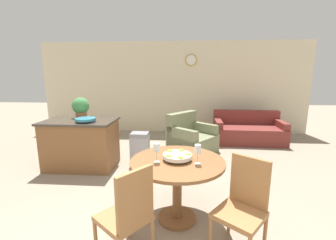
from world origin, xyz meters
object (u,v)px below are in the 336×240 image
(fruit_bowl, at_px, (178,156))
(dining_table, at_px, (177,174))
(kitchen_island, at_px, (82,144))
(armchair, at_px, (191,139))
(couch, at_px, (248,131))
(teal_bowl, at_px, (86,119))
(dining_chair_near_right, at_px, (243,203))
(dining_chair_near_left, at_px, (128,212))
(wine_glass_right, at_px, (198,150))
(trash_bin, at_px, (140,148))
(potted_plant, at_px, (81,107))
(wine_glass_left, at_px, (157,148))

(fruit_bowl, bearing_deg, dining_table, 146.75)
(kitchen_island, height_order, armchair, kitchen_island)
(fruit_bowl, relative_size, couch, 0.19)
(teal_bowl, bearing_deg, dining_chair_near_right, -36.78)
(dining_chair_near_left, distance_m, wine_glass_right, 0.96)
(fruit_bowl, height_order, trash_bin, fruit_bowl)
(fruit_bowl, bearing_deg, teal_bowl, 141.68)
(potted_plant, relative_size, couch, 0.23)
(dining_table, relative_size, dining_chair_near_left, 1.16)
(wine_glass_left, relative_size, armchair, 0.18)
(teal_bowl, distance_m, trash_bin, 1.16)
(dining_chair_near_left, bearing_deg, teal_bowl, 70.72)
(dining_chair_near_left, relative_size, kitchen_island, 0.73)
(teal_bowl, bearing_deg, wine_glass_right, -36.78)
(dining_chair_near_right, height_order, potted_plant, potted_plant)
(dining_table, bearing_deg, teal_bowl, 141.68)
(kitchen_island, distance_m, trash_bin, 1.11)
(wine_glass_right, bearing_deg, armchair, 89.90)
(trash_bin, bearing_deg, wine_glass_left, -72.60)
(fruit_bowl, bearing_deg, trash_bin, 114.86)
(fruit_bowl, height_order, potted_plant, potted_plant)
(dining_table, distance_m, teal_bowl, 2.17)
(dining_chair_near_left, bearing_deg, armchair, 26.78)
(trash_bin, bearing_deg, teal_bowl, -156.72)
(fruit_bowl, bearing_deg, dining_chair_near_right, -32.60)
(wine_glass_left, height_order, wine_glass_right, same)
(dining_chair_near_right, height_order, armchair, dining_chair_near_right)
(fruit_bowl, bearing_deg, kitchen_island, 141.60)
(dining_chair_near_right, height_order, wine_glass_left, wine_glass_left)
(wine_glass_right, bearing_deg, teal_bowl, 143.22)
(dining_chair_near_left, bearing_deg, kitchen_island, 72.38)
(wine_glass_right, relative_size, trash_bin, 0.35)
(fruit_bowl, height_order, wine_glass_left, wine_glass_left)
(couch, xyz_separation_m, armchair, (-1.51, -0.90, 0.02))
(dining_chair_near_left, relative_size, potted_plant, 2.40)
(fruit_bowl, height_order, teal_bowl, teal_bowl)
(wine_glass_right, bearing_deg, kitchen_island, 143.00)
(dining_chair_near_right, relative_size, trash_bin, 1.51)
(wine_glass_right, xyz_separation_m, kitchen_island, (-2.09, 1.57, -0.47))
(dining_table, bearing_deg, wine_glass_left, -160.70)
(dining_chair_near_right, xyz_separation_m, couch, (1.08, 3.83, -0.23))
(wine_glass_right, relative_size, potted_plant, 0.56)
(dining_table, distance_m, trash_bin, 1.91)
(dining_chair_near_right, relative_size, armchair, 0.77)
(dining_table, relative_size, dining_chair_near_right, 1.16)
(kitchen_island, xyz_separation_m, trash_bin, (1.07, 0.23, -0.15))
(dining_chair_near_right, relative_size, kitchen_island, 0.73)
(wine_glass_right, bearing_deg, dining_chair_near_left, -138.88)
(dining_table, relative_size, trash_bin, 1.75)
(wine_glass_left, relative_size, potted_plant, 0.56)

